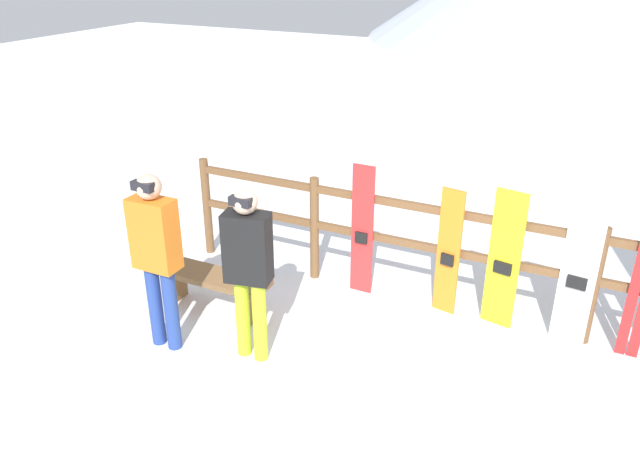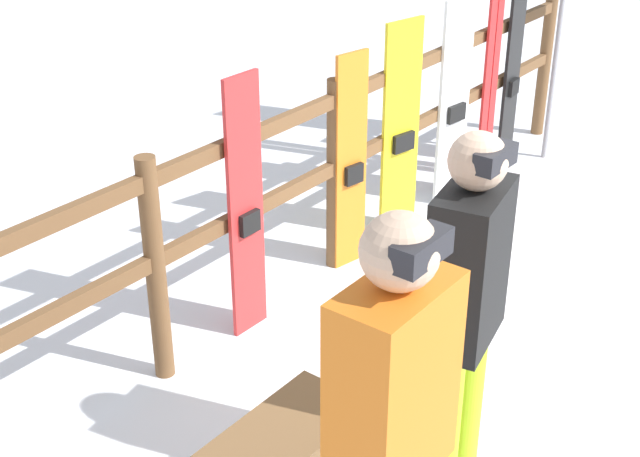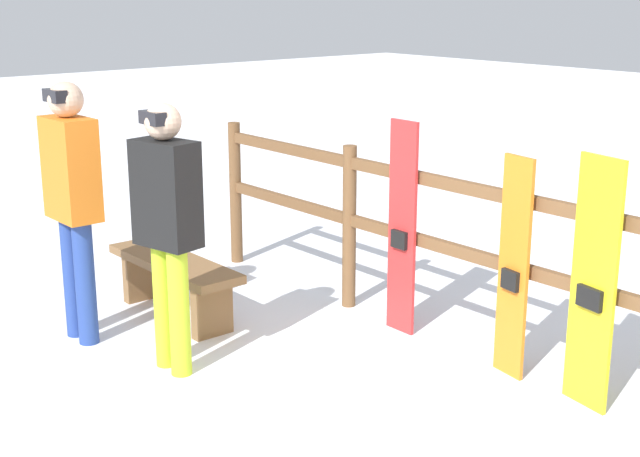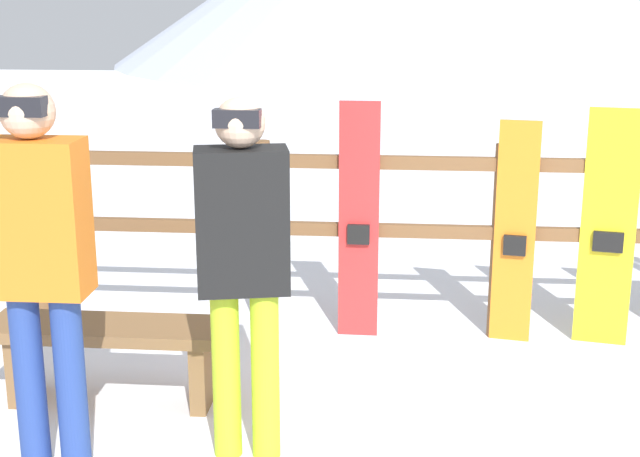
# 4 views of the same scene
# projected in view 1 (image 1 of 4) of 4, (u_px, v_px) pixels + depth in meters

# --- Properties ---
(ground_plane) EXTENTS (40.00, 40.00, 0.00)m
(ground_plane) POSITION_uv_depth(u_px,v_px,m) (382.00, 397.00, 5.25)
(ground_plane) COLOR white
(fence) EXTENTS (5.86, 0.10, 1.20)m
(fence) POSITION_uv_depth(u_px,v_px,m) (442.00, 245.00, 6.26)
(fence) COLOR brown
(fence) RESTS_ON ground
(bench) EXTENTS (1.26, 0.36, 0.43)m
(bench) POSITION_uv_depth(u_px,v_px,m) (212.00, 283.00, 6.36)
(bench) COLOR brown
(bench) RESTS_ON ground
(person_orange) EXTENTS (0.41, 0.23, 1.72)m
(person_orange) POSITION_uv_depth(u_px,v_px,m) (156.00, 250.00, 5.52)
(person_orange) COLOR navy
(person_orange) RESTS_ON ground
(person_black) EXTENTS (0.43, 0.30, 1.65)m
(person_black) POSITION_uv_depth(u_px,v_px,m) (248.00, 263.00, 5.38)
(person_black) COLOR #B7D826
(person_black) RESTS_ON ground
(snowboard_red) EXTENTS (0.24, 0.06, 1.45)m
(snowboard_red) POSITION_uv_depth(u_px,v_px,m) (362.00, 231.00, 6.55)
(snowboard_red) COLOR red
(snowboard_red) RESTS_ON ground
(snowboard_orange) EXTENTS (0.24, 0.09, 1.35)m
(snowboard_orange) POSITION_uv_depth(u_px,v_px,m) (448.00, 253.00, 6.20)
(snowboard_orange) COLOR orange
(snowboard_orange) RESTS_ON ground
(snowboard_yellow) EXTENTS (0.31, 0.10, 1.43)m
(snowboard_yellow) POSITION_uv_depth(u_px,v_px,m) (504.00, 261.00, 5.97)
(snowboard_yellow) COLOR yellow
(snowboard_yellow) RESTS_ON ground
(snowboard_white) EXTENTS (0.32, 0.08, 1.44)m
(snowboard_white) POSITION_uv_depth(u_px,v_px,m) (578.00, 275.00, 5.70)
(snowboard_white) COLOR white
(snowboard_white) RESTS_ON ground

